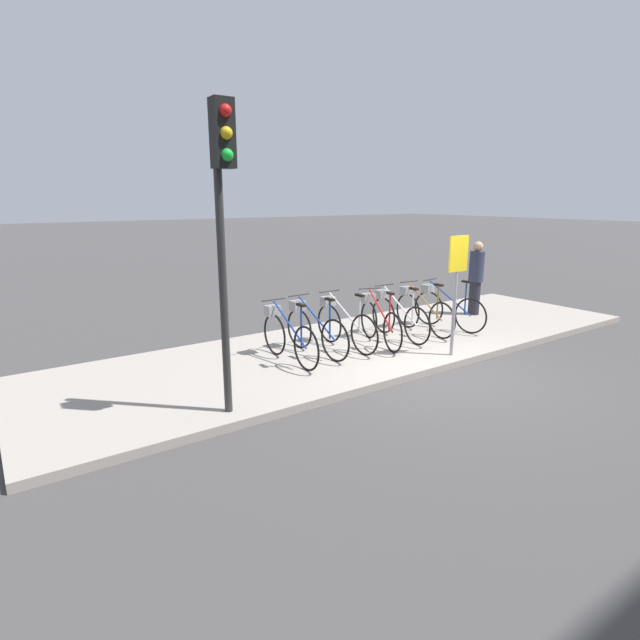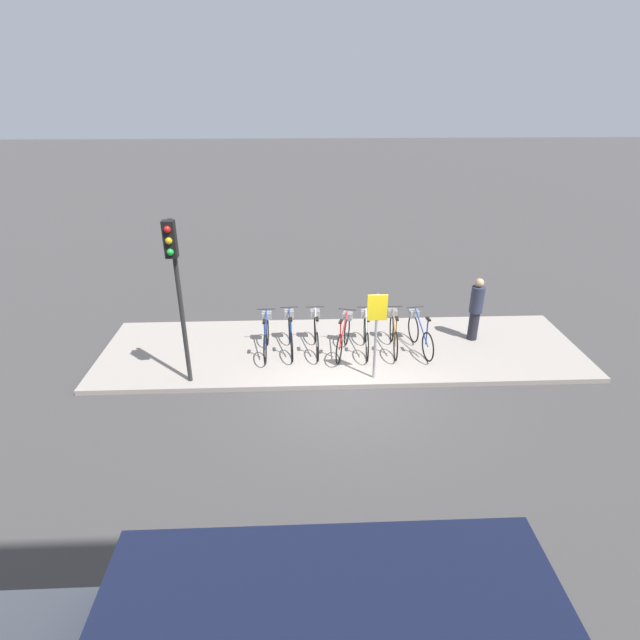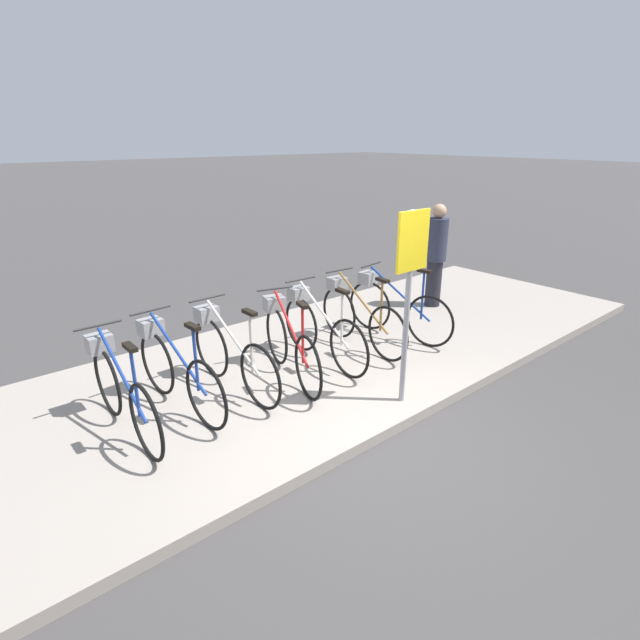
% 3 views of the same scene
% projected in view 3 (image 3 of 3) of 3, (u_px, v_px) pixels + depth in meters
% --- Properties ---
extents(ground_plane, '(120.00, 120.00, 0.00)m').
position_uv_depth(ground_plane, '(382.00, 442.00, 4.98)').
color(ground_plane, '#423F3F').
extents(sidewalk, '(12.22, 3.53, 0.12)m').
position_uv_depth(sidewalk, '(278.00, 376.00, 6.22)').
color(sidewalk, '#9E9389').
rests_on(sidewalk, ground_plane).
extents(parked_bicycle_0, '(0.46, 1.75, 1.07)m').
position_uv_depth(parked_bicycle_0, '(121.00, 389.00, 4.81)').
color(parked_bicycle_0, black).
rests_on(parked_bicycle_0, sidewalk).
extents(parked_bicycle_1, '(0.46, 1.75, 1.07)m').
position_uv_depth(parked_bicycle_1, '(175.00, 367.00, 5.25)').
color(parked_bicycle_1, black).
rests_on(parked_bicycle_1, sidewalk).
extents(parked_bicycle_2, '(0.46, 1.75, 1.07)m').
position_uv_depth(parked_bicycle_2, '(229.00, 351.00, 5.64)').
color(parked_bicycle_2, black).
rests_on(parked_bicycle_2, sidewalk).
extents(parked_bicycle_3, '(0.62, 1.69, 1.07)m').
position_uv_depth(parked_bicycle_3, '(288.00, 341.00, 5.93)').
color(parked_bicycle_3, black).
rests_on(parked_bicycle_3, sidewalk).
extents(parked_bicycle_4, '(0.46, 1.75, 1.07)m').
position_uv_depth(parked_bicycle_4, '(319.00, 327.00, 6.35)').
color(parked_bicycle_4, black).
rests_on(parked_bicycle_4, sidewalk).
extents(parked_bicycle_5, '(0.46, 1.75, 1.07)m').
position_uv_depth(parked_bicycle_5, '(358.00, 314.00, 6.79)').
color(parked_bicycle_5, black).
rests_on(parked_bicycle_5, sidewalk).
extents(parked_bicycle_6, '(0.46, 1.74, 1.07)m').
position_uv_depth(parked_bicycle_6, '(394.00, 305.00, 7.14)').
color(parked_bicycle_6, black).
rests_on(parked_bicycle_6, sidewalk).
extents(pedestrian, '(0.34, 0.34, 1.72)m').
position_uv_depth(pedestrian, '(436.00, 253.00, 8.28)').
color(pedestrian, '#23232D').
rests_on(pedestrian, sidewalk).
extents(sign_post, '(0.44, 0.07, 2.08)m').
position_uv_depth(sign_post, '(410.00, 276.00, 5.03)').
color(sign_post, '#99999E').
rests_on(sign_post, sidewalk).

